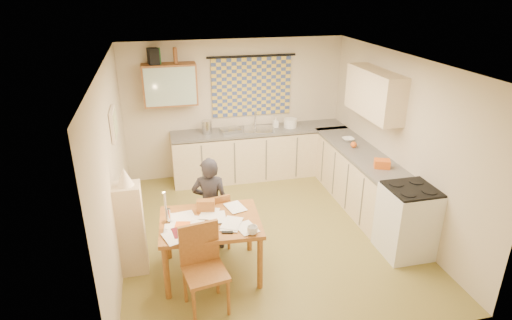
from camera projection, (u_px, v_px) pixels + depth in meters
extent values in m
cube|color=olive|center=(266.00, 232.00, 6.31)|extent=(4.00, 4.50, 0.02)
cube|color=white|center=(267.00, 60.00, 5.33)|extent=(4.00, 4.50, 0.02)
cube|color=beige|center=(235.00, 109.00, 7.85)|extent=(4.00, 0.02, 2.50)
cube|color=beige|center=(331.00, 246.00, 3.80)|extent=(4.00, 0.02, 2.50)
cube|color=beige|center=(113.00, 167.00, 5.39)|extent=(0.02, 4.50, 2.50)
cube|color=beige|center=(399.00, 142.00, 6.25)|extent=(0.02, 4.50, 2.50)
cube|color=#354781|center=(252.00, 87.00, 7.72)|extent=(1.45, 0.03, 1.05)
cylinder|color=black|center=(252.00, 56.00, 7.49)|extent=(1.60, 0.04, 0.04)
cube|color=brown|center=(170.00, 85.00, 7.23)|extent=(0.90, 0.34, 0.70)
cube|color=#99B2A5|center=(170.00, 87.00, 7.07)|extent=(0.84, 0.02, 0.64)
cube|color=beige|center=(374.00, 93.00, 6.47)|extent=(0.34, 1.30, 0.70)
cube|color=beige|center=(113.00, 124.00, 5.58)|extent=(0.04, 0.50, 0.40)
cube|color=beige|center=(115.00, 123.00, 5.59)|extent=(0.01, 0.42, 0.32)
cube|color=beige|center=(262.00, 154.00, 7.98)|extent=(3.30, 0.60, 0.86)
cube|color=#53504E|center=(262.00, 130.00, 7.80)|extent=(3.30, 0.62, 0.04)
cube|color=beige|center=(364.00, 185.00, 6.78)|extent=(0.60, 2.95, 0.86)
cube|color=#53504E|center=(367.00, 158.00, 6.60)|extent=(0.62, 2.95, 0.04)
cube|color=white|center=(407.00, 222.00, 5.67)|extent=(0.63, 0.63, 0.94)
cube|color=black|center=(412.00, 189.00, 5.48)|extent=(0.60, 0.60, 0.03)
cube|color=silver|center=(259.00, 132.00, 7.79)|extent=(0.63, 0.55, 0.10)
cylinder|color=silver|center=(255.00, 119.00, 7.88)|extent=(0.03, 0.03, 0.28)
cube|color=silver|center=(230.00, 130.00, 7.65)|extent=(0.39, 0.35, 0.06)
cylinder|color=silver|center=(207.00, 127.00, 7.53)|extent=(0.23, 0.23, 0.24)
cylinder|color=white|center=(290.00, 123.00, 7.87)|extent=(0.29, 0.29, 0.16)
imported|color=white|center=(276.00, 122.00, 7.86)|extent=(0.10, 0.10, 0.19)
imported|color=white|center=(348.00, 139.00, 7.22)|extent=(0.22, 0.22, 0.05)
cube|color=orange|center=(382.00, 164.00, 6.18)|extent=(0.27, 0.23, 0.12)
sphere|color=orange|center=(354.00, 145.00, 6.92)|extent=(0.10, 0.10, 0.10)
cube|color=black|center=(153.00, 56.00, 6.99)|extent=(0.20, 0.23, 0.26)
cylinder|color=#195926|center=(159.00, 56.00, 7.01)|extent=(0.08, 0.08, 0.26)
cylinder|color=brown|center=(175.00, 55.00, 7.07)|extent=(0.09, 0.09, 0.26)
cube|color=brown|center=(210.00, 222.00, 5.17)|extent=(1.26, 0.99, 0.05)
cube|color=brown|center=(213.00, 220.00, 5.83)|extent=(0.45, 0.45, 0.04)
cube|color=brown|center=(217.00, 211.00, 5.60)|extent=(0.38, 0.11, 0.42)
cube|color=brown|center=(205.00, 273.00, 4.66)|extent=(0.52, 0.52, 0.04)
cube|color=brown|center=(199.00, 243.00, 4.73)|extent=(0.45, 0.12, 0.49)
imported|color=black|center=(210.00, 204.00, 5.72)|extent=(0.62, 0.53, 1.33)
cube|color=beige|center=(131.00, 229.00, 5.26)|extent=(0.32, 0.30, 1.20)
cone|color=beige|center=(124.00, 177.00, 4.99)|extent=(0.20, 0.20, 0.22)
cube|color=brown|center=(206.00, 206.00, 5.33)|extent=(0.24, 0.14, 0.16)
imported|color=white|center=(252.00, 230.00, 4.87)|extent=(0.21, 0.21, 0.10)
imported|color=maroon|center=(173.00, 234.00, 4.86)|extent=(0.24, 0.28, 0.02)
imported|color=orange|center=(174.00, 227.00, 5.01)|extent=(0.28, 0.31, 0.02)
cube|color=orange|center=(183.00, 234.00, 4.85)|extent=(0.12, 0.08, 0.04)
cube|color=black|center=(227.00, 232.00, 4.91)|extent=(0.14, 0.07, 0.02)
cylinder|color=silver|center=(168.00, 215.00, 5.10)|extent=(0.07, 0.07, 0.18)
cylinder|color=white|center=(165.00, 200.00, 5.03)|extent=(0.03, 0.03, 0.22)
sphere|color=#FFCC66|center=(163.00, 193.00, 4.94)|extent=(0.02, 0.02, 0.02)
cube|color=white|center=(195.00, 222.00, 5.13)|extent=(0.31, 0.35, 0.00)
cube|color=white|center=(186.00, 217.00, 5.23)|extent=(0.25, 0.32, 0.00)
cube|color=white|center=(184.00, 219.00, 5.20)|extent=(0.23, 0.31, 0.00)
cube|color=white|center=(179.00, 219.00, 5.19)|extent=(0.23, 0.31, 0.00)
cube|color=white|center=(173.00, 230.00, 4.95)|extent=(0.24, 0.32, 0.00)
cube|color=white|center=(246.00, 228.00, 4.99)|extent=(0.28, 0.34, 0.00)
cube|color=white|center=(179.00, 224.00, 5.06)|extent=(0.34, 0.36, 0.00)
cube|color=white|center=(235.00, 207.00, 5.45)|extent=(0.28, 0.34, 0.00)
cube|color=white|center=(231.00, 225.00, 5.04)|extent=(0.31, 0.35, 0.00)
cube|color=white|center=(209.00, 213.00, 5.29)|extent=(0.31, 0.35, 0.00)
cube|color=white|center=(217.00, 217.00, 5.21)|extent=(0.23, 0.31, 0.00)
cube|color=white|center=(174.00, 237.00, 4.79)|extent=(0.29, 0.35, 0.00)
cube|color=white|center=(232.00, 223.00, 5.08)|extent=(0.32, 0.36, 0.00)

